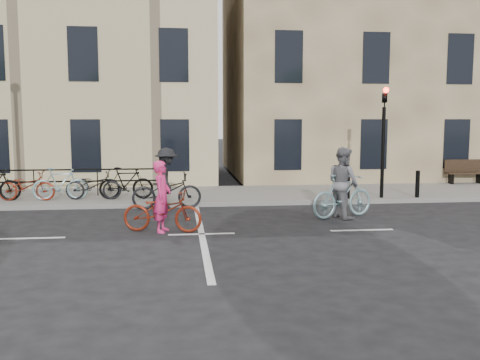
{
  "coord_description": "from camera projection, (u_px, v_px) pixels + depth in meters",
  "views": [
    {
      "loc": [
        -0.52,
        -12.68,
        2.78
      ],
      "look_at": [
        1.14,
        1.79,
        1.1
      ],
      "focal_mm": 40.0,
      "sensor_mm": 36.0,
      "label": 1
    }
  ],
  "objects": [
    {
      "name": "cyclist_pink",
      "position": [
        162.0,
        207.0,
        13.11
      ],
      "size": [
        2.08,
        1.14,
        1.76
      ],
      "rotation": [
        0.0,
        0.0,
        1.33
      ],
      "color": "maroon",
      "rests_on": "ground"
    },
    {
      "name": "parked_bikes",
      "position": [
        42.0,
        185.0,
        17.23
      ],
      "size": [
        7.25,
        1.23,
        1.05
      ],
      "color": "black",
      "rests_on": "sidewalk"
    },
    {
      "name": "bollard_west",
      "position": [
        417.0,
        184.0,
        17.85
      ],
      "size": [
        0.14,
        0.14,
        0.9
      ],
      "primitive_type": "cylinder",
      "color": "black",
      "rests_on": "sidewalk"
    },
    {
      "name": "bench",
      "position": [
        464.0,
        171.0,
        21.69
      ],
      "size": [
        1.6,
        0.41,
        0.97
      ],
      "color": "black",
      "rests_on": "sidewalk"
    },
    {
      "name": "cyclist_dark",
      "position": [
        167.0,
        185.0,
        16.45
      ],
      "size": [
        2.19,
        1.29,
        1.89
      ],
      "rotation": [
        0.0,
        0.0,
        1.67
      ],
      "color": "black",
      "rests_on": "ground"
    },
    {
      "name": "building_east",
      "position": [
        374.0,
        49.0,
        26.03
      ],
      "size": [
        14.0,
        10.0,
        12.0
      ],
      "primitive_type": "cube",
      "color": "#856F50",
      "rests_on": "sidewalk"
    },
    {
      "name": "cyclist_grey",
      "position": [
        343.0,
        189.0,
        14.94
      ],
      "size": [
        2.13,
        1.31,
        1.99
      ],
      "rotation": [
        0.0,
        0.0,
        1.96
      ],
      "color": "#82A6AA",
      "rests_on": "ground"
    },
    {
      "name": "sidewalk",
      "position": [
        78.0,
        198.0,
        18.35
      ],
      "size": [
        46.0,
        4.0,
        0.15
      ],
      "primitive_type": "cube",
      "color": "slate",
      "rests_on": "ground"
    },
    {
      "name": "bollard_east",
      "position": [
        348.0,
        185.0,
        17.58
      ],
      "size": [
        0.14,
        0.14,
        0.9
      ],
      "primitive_type": "cylinder",
      "color": "black",
      "rests_on": "sidewalk"
    },
    {
      "name": "traffic_light",
      "position": [
        384.0,
        128.0,
        17.59
      ],
      "size": [
        0.18,
        0.3,
        3.9
      ],
      "color": "black",
      "rests_on": "sidewalk"
    },
    {
      "name": "ground",
      "position": [
        202.0,
        234.0,
        12.89
      ],
      "size": [
        120.0,
        120.0,
        0.0
      ],
      "primitive_type": "plane",
      "color": "black",
      "rests_on": "ground"
    }
  ]
}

